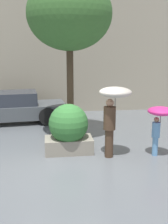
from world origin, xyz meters
TOP-DOWN VIEW (x-y plane):
  - ground_plane at (0.00, 0.00)m, footprint 40.00×40.00m
  - building_facade at (0.00, 6.50)m, footprint 18.00×0.30m
  - planter_box at (0.14, 0.89)m, footprint 1.40×1.16m
  - person_adult at (1.34, 0.37)m, footprint 0.89×0.89m
  - person_child at (2.66, 0.26)m, footprint 0.74×0.74m
  - parked_car_near at (-1.88, 4.70)m, footprint 4.47×2.20m
  - street_tree at (0.32, 2.35)m, footprint 2.73×2.73m

SIDE VIEW (x-z plane):
  - ground_plane at x=0.00m, z-range 0.00..0.00m
  - parked_car_near at x=-1.88m, z-range -0.04..1.24m
  - planter_box at x=0.14m, z-range -0.01..1.45m
  - person_child at x=2.66m, z-range 0.43..1.87m
  - person_adult at x=1.34m, z-range 0.51..2.52m
  - building_facade at x=0.00m, z-range 0.00..6.00m
  - street_tree at x=0.32m, z-range 1.44..6.71m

